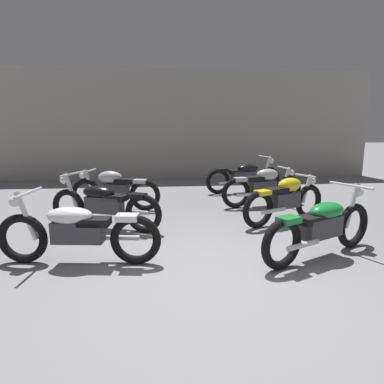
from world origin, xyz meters
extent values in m
plane|color=gray|center=(0.00, 0.00, 0.00)|extent=(60.00, 60.00, 0.00)
cube|color=#9E998E|center=(0.00, 7.93, 1.80)|extent=(13.26, 0.24, 3.60)
torus|color=black|center=(-2.42, 0.85, 0.34)|extent=(0.68, 0.19, 0.67)
torus|color=black|center=(-0.94, 0.66, 0.34)|extent=(0.68, 0.19, 0.67)
cylinder|color=silver|center=(-2.34, 0.84, 0.65)|extent=(0.28, 0.10, 0.66)
cube|color=#38383D|center=(-1.68, 0.75, 0.44)|extent=(0.68, 0.32, 0.28)
ellipsoid|color=white|center=(-1.78, 0.77, 0.66)|extent=(0.64, 0.39, 0.22)
cube|color=black|center=(-1.46, 0.73, 0.57)|extent=(0.43, 0.29, 0.10)
cube|color=white|center=(-1.03, 0.67, 0.64)|extent=(0.30, 0.23, 0.08)
cylinder|color=silver|center=(-2.28, 0.83, 0.96)|extent=(0.12, 0.68, 0.04)
sphere|color=white|center=(-2.48, 0.86, 0.84)|extent=(0.14, 0.14, 0.14)
cylinder|color=silver|center=(-1.17, 0.82, 0.32)|extent=(0.55, 0.14, 0.07)
torus|color=black|center=(-2.27, 2.58, 0.34)|extent=(0.66, 0.36, 0.67)
torus|color=black|center=(-0.89, 1.99, 0.34)|extent=(0.66, 0.36, 0.67)
cylinder|color=silver|center=(-2.20, 2.55, 0.65)|extent=(0.28, 0.17, 0.66)
cube|color=#38383D|center=(-1.58, 2.29, 0.44)|extent=(0.70, 0.48, 0.28)
ellipsoid|color=black|center=(-1.67, 2.32, 0.66)|extent=(0.68, 0.53, 0.22)
cube|color=black|center=(-1.38, 2.20, 0.57)|extent=(0.46, 0.38, 0.10)
cube|color=black|center=(-0.98, 2.03, 0.64)|extent=(0.34, 0.29, 0.08)
cylinder|color=silver|center=(-2.14, 2.53, 0.96)|extent=(0.30, 0.64, 0.04)
sphere|color=white|center=(-2.33, 2.60, 0.84)|extent=(0.14, 0.14, 0.14)
cylinder|color=silver|center=(-1.07, 2.21, 0.32)|extent=(0.53, 0.28, 0.07)
torus|color=black|center=(-2.20, 3.79, 0.34)|extent=(0.68, 0.25, 0.67)
torus|color=black|center=(-0.93, 3.51, 0.34)|extent=(0.68, 0.25, 0.67)
cylinder|color=silver|center=(-2.12, 3.77, 0.59)|extent=(0.25, 0.12, 0.56)
cube|color=#38383D|center=(-1.57, 3.65, 0.44)|extent=(0.61, 0.35, 0.28)
ellipsoid|color=#B7B7BC|center=(-1.66, 3.67, 0.72)|extent=(0.57, 0.38, 0.26)
cube|color=black|center=(-1.35, 3.60, 0.64)|extent=(0.44, 0.32, 0.10)
cube|color=#B7B7BC|center=(-1.03, 3.54, 0.64)|extent=(0.32, 0.25, 0.08)
cylinder|color=silver|center=(-2.06, 3.76, 0.85)|extent=(0.14, 0.48, 0.04)
sphere|color=white|center=(-2.26, 3.80, 0.73)|extent=(0.14, 0.14, 0.14)
cylinder|color=silver|center=(-1.15, 3.69, 0.32)|extent=(0.55, 0.18, 0.07)
torus|color=black|center=(2.25, 1.00, 0.34)|extent=(0.65, 0.40, 0.67)
torus|color=black|center=(0.91, 0.32, 0.34)|extent=(0.65, 0.40, 0.67)
cylinder|color=silver|center=(2.18, 0.96, 0.65)|extent=(0.28, 0.19, 0.66)
cube|color=#38383D|center=(1.58, 0.66, 0.44)|extent=(0.70, 0.51, 0.28)
ellipsoid|color=#197F33|center=(1.67, 0.70, 0.66)|extent=(0.68, 0.56, 0.22)
cube|color=black|center=(1.38, 0.56, 0.57)|extent=(0.47, 0.39, 0.10)
cube|color=#197F33|center=(1.00, 0.36, 0.64)|extent=(0.34, 0.30, 0.08)
cylinder|color=silver|center=(2.12, 0.93, 0.96)|extent=(0.34, 0.62, 0.04)
sphere|color=white|center=(2.30, 1.02, 0.84)|extent=(0.14, 0.14, 0.14)
cylinder|color=silver|center=(1.19, 0.32, 0.32)|extent=(0.52, 0.31, 0.07)
torus|color=black|center=(2.29, 2.62, 0.34)|extent=(0.65, 0.39, 0.67)
torus|color=black|center=(1.11, 2.07, 0.34)|extent=(0.65, 0.39, 0.67)
cylinder|color=silver|center=(2.22, 2.59, 0.59)|extent=(0.25, 0.17, 0.56)
cube|color=#38383D|center=(1.70, 2.34, 0.44)|extent=(0.62, 0.46, 0.28)
ellipsoid|color=yellow|center=(1.79, 2.39, 0.72)|extent=(0.59, 0.47, 0.26)
cube|color=black|center=(1.50, 2.25, 0.64)|extent=(0.46, 0.39, 0.10)
cube|color=yellow|center=(1.20, 2.11, 0.64)|extent=(0.34, 0.30, 0.08)
cylinder|color=silver|center=(2.16, 2.56, 0.85)|extent=(0.24, 0.45, 0.04)
sphere|color=white|center=(2.34, 2.65, 0.73)|extent=(0.14, 0.14, 0.14)
cylinder|color=silver|center=(1.39, 2.05, 0.32)|extent=(0.53, 0.30, 0.07)
torus|color=black|center=(2.33, 3.81, 0.34)|extent=(0.68, 0.24, 0.67)
torus|color=black|center=(1.05, 3.56, 0.34)|extent=(0.68, 0.24, 0.67)
cylinder|color=silver|center=(2.25, 3.80, 0.59)|extent=(0.25, 0.12, 0.56)
cube|color=#38383D|center=(1.69, 3.69, 0.44)|extent=(0.61, 0.35, 0.28)
ellipsoid|color=#B7B7BC|center=(1.79, 3.71, 0.72)|extent=(0.56, 0.37, 0.26)
cube|color=black|center=(1.48, 3.65, 0.64)|extent=(0.44, 0.31, 0.10)
cube|color=#B7B7BC|center=(1.15, 3.58, 0.64)|extent=(0.31, 0.25, 0.08)
cylinder|color=silver|center=(2.19, 3.79, 0.85)|extent=(0.13, 0.48, 0.04)
sphere|color=white|center=(2.39, 3.83, 0.73)|extent=(0.14, 0.14, 0.14)
cylinder|color=silver|center=(1.32, 3.48, 0.32)|extent=(0.55, 0.17, 0.07)
torus|color=black|center=(2.40, 5.43, 0.34)|extent=(0.68, 0.24, 0.67)
torus|color=black|center=(0.93, 5.14, 0.34)|extent=(0.68, 0.24, 0.67)
cylinder|color=silver|center=(2.32, 5.41, 0.65)|extent=(0.28, 0.12, 0.66)
cube|color=#38383D|center=(1.66, 5.28, 0.44)|extent=(0.69, 0.36, 0.28)
ellipsoid|color=black|center=(1.76, 5.30, 0.66)|extent=(0.65, 0.43, 0.22)
cube|color=black|center=(1.45, 5.24, 0.57)|extent=(0.44, 0.31, 0.10)
cube|color=black|center=(1.02, 5.16, 0.64)|extent=(0.31, 0.25, 0.08)
cylinder|color=silver|center=(2.26, 5.40, 0.96)|extent=(0.17, 0.67, 0.04)
sphere|color=white|center=(2.46, 5.44, 0.84)|extent=(0.14, 0.14, 0.14)
cylinder|color=silver|center=(1.20, 5.06, 0.32)|extent=(0.55, 0.18, 0.07)
camera|label=1|loc=(-0.60, -3.61, 1.81)|focal=31.75mm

